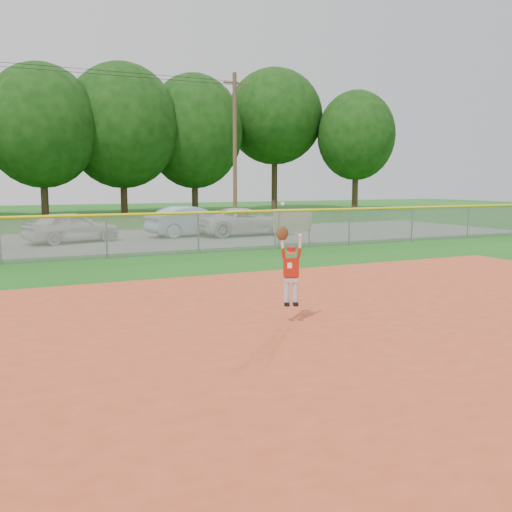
{
  "coord_description": "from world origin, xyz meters",
  "views": [
    {
      "loc": [
        -3.72,
        -9.74,
        2.62
      ],
      "look_at": [
        1.31,
        0.8,
        1.1
      ],
      "focal_mm": 40.0,
      "sensor_mm": 36.0,
      "label": 1
    }
  ],
  "objects_px": {
    "car_white_b": "(244,222)",
    "car_blue": "(192,221)",
    "ballplayer": "(290,266)",
    "car_white_a": "(72,227)",
    "sponsor_sign": "(292,221)"
  },
  "relations": [
    {
      "from": "car_white_a",
      "to": "ballplayer",
      "type": "height_order",
      "value": "ballplayer"
    },
    {
      "from": "car_white_b",
      "to": "car_white_a",
      "type": "bearing_deg",
      "value": 85.17
    },
    {
      "from": "car_white_a",
      "to": "car_white_b",
      "type": "bearing_deg",
      "value": -107.85
    },
    {
      "from": "car_white_b",
      "to": "sponsor_sign",
      "type": "distance_m",
      "value": 4.75
    },
    {
      "from": "car_white_a",
      "to": "car_blue",
      "type": "distance_m",
      "value": 5.69
    },
    {
      "from": "sponsor_sign",
      "to": "car_white_b",
      "type": "bearing_deg",
      "value": 90.7
    },
    {
      "from": "car_white_b",
      "to": "ballplayer",
      "type": "bearing_deg",
      "value": 154.27
    },
    {
      "from": "car_blue",
      "to": "ballplayer",
      "type": "bearing_deg",
      "value": 157.73
    },
    {
      "from": "car_blue",
      "to": "ballplayer",
      "type": "distance_m",
      "value": 17.53
    },
    {
      "from": "car_white_b",
      "to": "car_blue",
      "type": "bearing_deg",
      "value": 68.73
    },
    {
      "from": "car_white_a",
      "to": "car_blue",
      "type": "xyz_separation_m",
      "value": [
        5.66,
        0.66,
        0.04
      ]
    },
    {
      "from": "ballplayer",
      "to": "car_blue",
      "type": "bearing_deg",
      "value": 76.82
    },
    {
      "from": "car_white_b",
      "to": "ballplayer",
      "type": "relative_size",
      "value": 2.52
    },
    {
      "from": "car_blue",
      "to": "ballplayer",
      "type": "relative_size",
      "value": 2.28
    },
    {
      "from": "car_white_a",
      "to": "ballplayer",
      "type": "bearing_deg",
      "value": 168.58
    }
  ]
}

